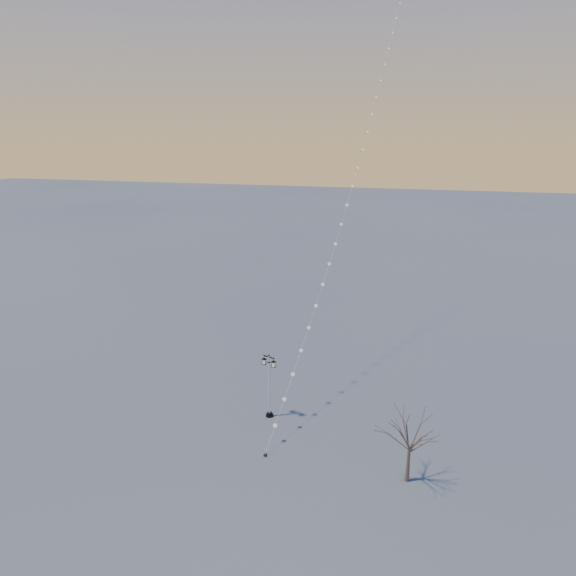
% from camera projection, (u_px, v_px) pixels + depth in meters
% --- Properties ---
extents(ground, '(300.00, 300.00, 0.00)m').
position_uv_depth(ground, '(290.00, 449.00, 34.34)').
color(ground, '#565957').
rests_on(ground, ground).
extents(street_lamp, '(1.21, 0.71, 4.95)m').
position_uv_depth(street_lamp, '(269.00, 383.00, 37.38)').
color(street_lamp, black).
rests_on(street_lamp, ground).
extents(bare_tree, '(2.63, 2.63, 4.36)m').
position_uv_depth(bare_tree, '(410.00, 437.00, 30.38)').
color(bare_tree, brown).
rests_on(bare_tree, ground).
extents(kite_train, '(6.31, 44.30, 39.09)m').
position_uv_depth(kite_train, '(359.00, 136.00, 47.36)').
color(kite_train, black).
rests_on(kite_train, ground).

